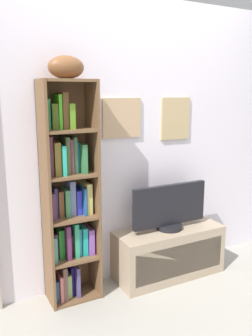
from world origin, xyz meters
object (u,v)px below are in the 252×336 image
object	(u,v)px
bookshelf	(67,199)
television	(170,208)
tv_stand	(169,252)
football	(66,67)

from	to	relation	value
bookshelf	television	distance (m)	0.89
bookshelf	tv_stand	xyz separation A→B (m)	(0.86, -0.09, -0.58)
bookshelf	tv_stand	distance (m)	1.04
football	television	bearing A→B (deg)	-3.78
bookshelf	television	xyz separation A→B (m)	(0.86, -0.08, -0.17)
football	tv_stand	xyz separation A→B (m)	(0.85, -0.06, -1.52)
bookshelf	television	bearing A→B (deg)	-5.59
television	bookshelf	bearing A→B (deg)	174.41
football	tv_stand	world-z (taller)	football
bookshelf	football	bearing A→B (deg)	-60.77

